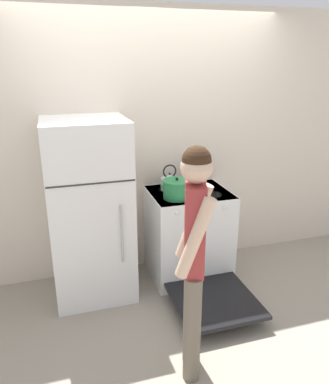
{
  "coord_description": "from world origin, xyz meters",
  "views": [
    {
      "loc": [
        -0.9,
        -3.45,
        2.07
      ],
      "look_at": [
        0.01,
        -0.46,
        0.96
      ],
      "focal_mm": 35.0,
      "sensor_mm": 36.0,
      "label": 1
    }
  ],
  "objects": [
    {
      "name": "ground_plane",
      "position": [
        0.0,
        0.0,
        0.0
      ],
      "size": [
        14.0,
        14.0,
        0.0
      ],
      "primitive_type": "plane",
      "color": "gray"
    },
    {
      "name": "wall_back",
      "position": [
        0.0,
        0.03,
        1.27
      ],
      "size": [
        10.0,
        0.06,
        2.55
      ],
      "color": "beige",
      "rests_on": "ground_plane"
    },
    {
      "name": "refrigerator",
      "position": [
        -0.64,
        -0.33,
        0.81
      ],
      "size": [
        0.7,
        0.69,
        1.62
      ],
      "color": "white",
      "rests_on": "ground_plane"
    },
    {
      "name": "stove_range",
      "position": [
        0.3,
        -0.35,
        0.44
      ],
      "size": [
        0.75,
        1.33,
        0.88
      ],
      "color": "white",
      "rests_on": "ground_plane"
    },
    {
      "name": "dutch_oven_pot",
      "position": [
        0.13,
        -0.44,
        0.97
      ],
      "size": [
        0.3,
        0.26,
        0.2
      ],
      "color": "#237A42",
      "rests_on": "stove_range"
    },
    {
      "name": "tea_kettle",
      "position": [
        0.14,
        -0.19,
        0.96
      ],
      "size": [
        0.22,
        0.17,
        0.25
      ],
      "color": "silver",
      "rests_on": "stove_range"
    },
    {
      "name": "utensil_jar",
      "position": [
        0.49,
        -0.18,
        0.95
      ],
      "size": [
        0.08,
        0.08,
        0.26
      ],
      "color": "#B7BABF",
      "rests_on": "stove_range"
    },
    {
      "name": "person",
      "position": [
        -0.12,
        -1.5,
        0.92
      ],
      "size": [
        0.33,
        0.38,
        1.61
      ],
      "rotation": [
        0.0,
        0.0,
        1.23
      ],
      "color": "#6B6051",
      "rests_on": "ground_plane"
    }
  ]
}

